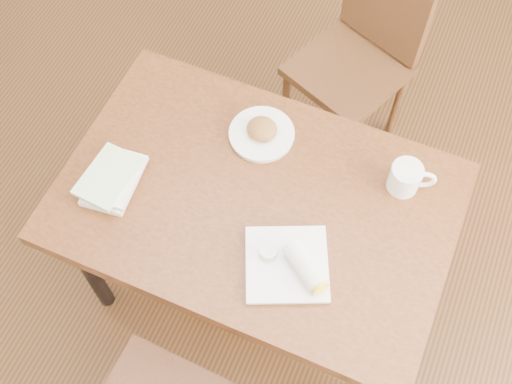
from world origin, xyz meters
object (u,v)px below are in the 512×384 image
at_px(coffee_mug, 407,177).
at_px(plate_burrito, 292,265).
at_px(table, 256,210).
at_px(book_stack, 113,179).
at_px(plate_scone, 262,132).
at_px(chair_far, 363,48).

height_order(coffee_mug, plate_burrito, coffee_mug).
height_order(table, coffee_mug, coffee_mug).
height_order(plate_burrito, book_stack, plate_burrito).
bearing_deg(book_stack, plate_scone, 44.35).
bearing_deg(table, coffee_mug, 29.22).
relative_size(chair_far, plate_burrito, 2.85).
distance_m(chair_far, plate_burrito, 1.14).
height_order(table, plate_burrito, plate_burrito).
distance_m(chair_far, plate_scone, 0.75).
relative_size(chair_far, coffee_mug, 6.23).
bearing_deg(plate_scone, book_stack, -135.65).
bearing_deg(coffee_mug, book_stack, -157.26).
height_order(plate_scone, plate_burrito, plate_burrito).
height_order(chair_far, coffee_mug, chair_far).
bearing_deg(plate_burrito, chair_far, 95.80).
xyz_separation_m(coffee_mug, plate_burrito, (-0.23, -0.42, -0.03)).
height_order(plate_scone, book_stack, plate_scone).
height_order(plate_scone, coffee_mug, coffee_mug).
height_order(chair_far, plate_burrito, chair_far).
height_order(table, book_stack, book_stack).
xyz_separation_m(chair_far, plate_burrito, (0.11, -1.11, 0.23)).
xyz_separation_m(plate_scone, plate_burrito, (0.28, -0.42, 0.00)).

